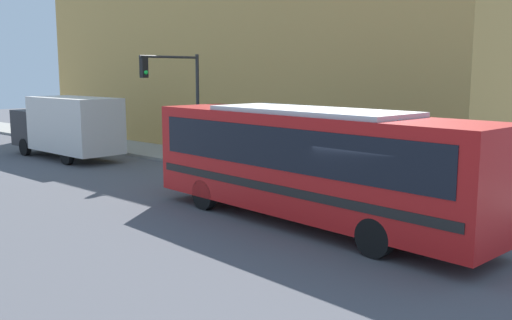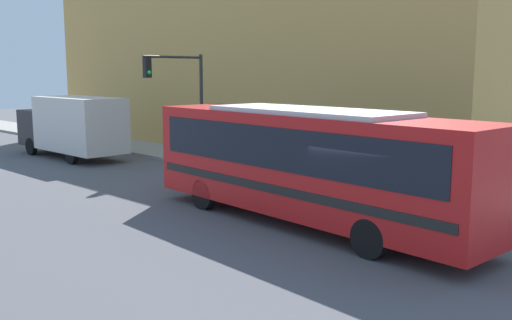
% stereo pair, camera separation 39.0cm
% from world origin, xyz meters
% --- Properties ---
extents(ground_plane, '(120.00, 120.00, 0.00)m').
position_xyz_m(ground_plane, '(0.00, 0.00, 0.00)').
color(ground_plane, '#515156').
extents(sidewalk, '(3.32, 70.00, 0.15)m').
position_xyz_m(sidewalk, '(6.16, 20.00, 0.07)').
color(sidewalk, gray).
rests_on(sidewalk, ground_plane).
extents(building_facade, '(6.00, 29.67, 10.60)m').
position_xyz_m(building_facade, '(10.82, 15.83, 5.30)').
color(building_facade, tan).
rests_on(building_facade, ground_plane).
extents(city_bus, '(3.25, 11.28, 3.33)m').
position_xyz_m(city_bus, '(0.26, 2.38, 1.91)').
color(city_bus, red).
rests_on(city_bus, ground_plane).
extents(delivery_truck, '(2.37, 7.40, 3.11)m').
position_xyz_m(delivery_truck, '(1.90, 19.00, 1.69)').
color(delivery_truck, silver).
rests_on(delivery_truck, ground_plane).
extents(fire_hydrant, '(0.24, 0.32, 0.68)m').
position_xyz_m(fire_hydrant, '(5.10, 3.27, 0.49)').
color(fire_hydrant, red).
rests_on(fire_hydrant, sidewalk).
extents(traffic_light_pole, '(3.28, 0.35, 4.99)m').
position_xyz_m(traffic_light_pole, '(4.09, 12.85, 3.60)').
color(traffic_light_pole, '#2D2D2D').
rests_on(traffic_light_pole, sidewalk).
extents(parking_meter, '(0.14, 0.14, 1.38)m').
position_xyz_m(parking_meter, '(5.10, 10.19, 1.08)').
color(parking_meter, '#2D2D2D').
rests_on(parking_meter, sidewalk).
extents(pedestrian_near_corner, '(0.34, 0.34, 1.78)m').
position_xyz_m(pedestrian_near_corner, '(6.88, 8.75, 1.06)').
color(pedestrian_near_corner, '#47382D').
rests_on(pedestrian_near_corner, sidewalk).
extents(pedestrian_mid_block, '(0.34, 0.34, 1.65)m').
position_xyz_m(pedestrian_mid_block, '(6.05, 6.06, 0.99)').
color(pedestrian_mid_block, slate).
rests_on(pedestrian_mid_block, sidewalk).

